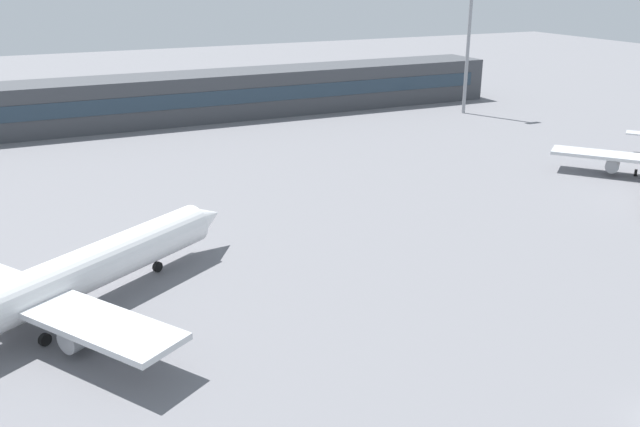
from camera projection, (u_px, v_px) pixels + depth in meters
ground_plane at (377, 229)px, 78.75m from camera, size 400.00×400.00×0.00m
terminal_building at (208, 96)px, 135.91m from camera, size 125.51×12.13×9.00m
airplane_near at (44, 288)px, 56.44m from camera, size 39.21×28.67×11.01m
floodlight_tower_west at (469, 26)px, 136.28m from camera, size 3.20×0.80×31.17m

